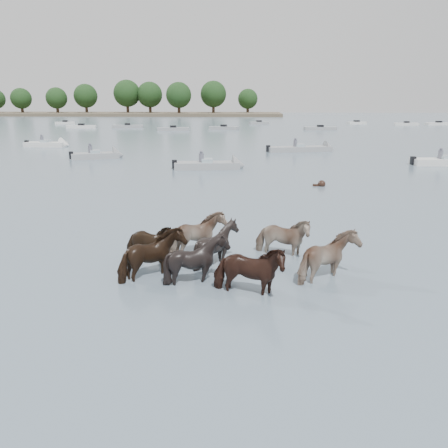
{
  "coord_description": "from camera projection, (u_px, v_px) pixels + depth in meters",
  "views": [
    {
      "loc": [
        2.68,
        -12.65,
        4.68
      ],
      "look_at": [
        1.66,
        0.44,
        1.1
      ],
      "focal_mm": 35.96,
      "sensor_mm": 36.0,
      "label": 1
    }
  ],
  "objects": [
    {
      "name": "ground",
      "position": [
        168.0,
        262.0,
        13.6
      ],
      "size": [
        400.0,
        400.0,
        0.0
      ],
      "primitive_type": "plane",
      "color": "#4C5F6D",
      "rests_on": "ground"
    },
    {
      "name": "shoreline",
      "position": [
        60.0,
        114.0,
        163.0
      ],
      "size": [
        160.0,
        30.0,
        1.0
      ],
      "primitive_type": "cube",
      "color": "#4C4233",
      "rests_on": "ground"
    },
    {
      "name": "pony_herd",
      "position": [
        222.0,
        253.0,
        12.75
      ],
      "size": [
        7.14,
        4.64,
        1.61
      ],
      "color": "black",
      "rests_on": "ground"
    },
    {
      "name": "swimming_pony",
      "position": [
        321.0,
        184.0,
        25.79
      ],
      "size": [
        0.72,
        0.44,
        0.44
      ],
      "color": "black",
      "rests_on": "ground"
    },
    {
      "name": "motorboat_a",
      "position": [
        104.0,
        155.0,
        38.63
      ],
      "size": [
        4.65,
        3.14,
        1.92
      ],
      "rotation": [
        0.0,
        0.0,
        0.39
      ],
      "color": "gray",
      "rests_on": "ground"
    },
    {
      "name": "motorboat_b",
      "position": [
        217.0,
        165.0,
        32.59
      ],
      "size": [
        5.39,
        2.35,
        1.92
      ],
      "rotation": [
        0.0,
        0.0,
        0.15
      ],
      "color": "gray",
      "rests_on": "ground"
    },
    {
      "name": "motorboat_c",
      "position": [
        307.0,
        149.0,
        44.08
      ],
      "size": [
        6.94,
        3.24,
        1.92
      ],
      "rotation": [
        0.0,
        0.0,
        0.25
      ],
      "color": "gray",
      "rests_on": "ground"
    },
    {
      "name": "motorboat_f",
      "position": [
        52.0,
        144.0,
        48.64
      ],
      "size": [
        4.98,
        1.67,
        1.92
      ],
      "rotation": [
        0.0,
        0.0,
        -0.02
      ],
      "color": "silver",
      "rests_on": "ground"
    },
    {
      "name": "distant_flotilla",
      "position": [
        246.0,
        126.0,
        85.67
      ],
      "size": [
        103.9,
        28.91,
        0.93
      ],
      "color": "gray",
      "rests_on": "ground"
    },
    {
      "name": "treeline",
      "position": [
        70.0,
        96.0,
        160.67
      ],
      "size": [
        148.82,
        21.2,
        12.38
      ],
      "color": "#382619",
      "rests_on": "ground"
    }
  ]
}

